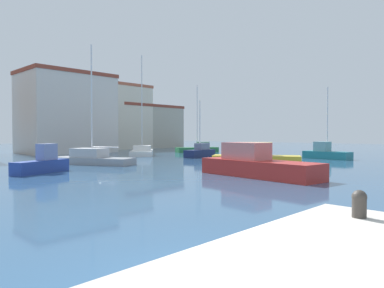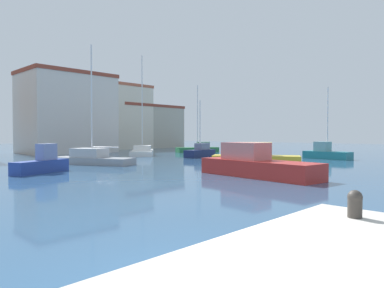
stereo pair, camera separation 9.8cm
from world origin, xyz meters
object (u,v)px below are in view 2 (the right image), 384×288
object	(u,v)px
motorboat_yellow_near_pier	(256,158)
motorboat_red_distant_east	(255,165)
sailboat_green_center_channel	(198,148)
sailboat_grey_far_left	(91,158)
motorboat_blue_behind_lamppost	(42,163)
sailboat_white_mid_harbor	(142,151)
sailboat_teal_outer_mooring	(326,153)
sailboat_navy_inner_mooring	(200,152)
mooring_bollard	(355,203)

from	to	relation	value
motorboat_yellow_near_pier	motorboat_red_distant_east	xyz separation A→B (m)	(-5.48, -3.70, 0.02)
sailboat_green_center_channel	motorboat_yellow_near_pier	bearing A→B (deg)	-125.44
sailboat_green_center_channel	sailboat_grey_far_left	bearing A→B (deg)	-160.58
sailboat_green_center_channel	motorboat_blue_behind_lamppost	distance (m)	29.47
motorboat_blue_behind_lamppost	sailboat_green_center_channel	bearing A→B (deg)	22.64
sailboat_green_center_channel	sailboat_white_mid_harbor	size ratio (longest dim) A/B	0.78
motorboat_blue_behind_lamppost	sailboat_teal_outer_mooring	bearing A→B (deg)	-16.61
sailboat_navy_inner_mooring	sailboat_grey_far_left	world-z (taller)	sailboat_grey_far_left
motorboat_blue_behind_lamppost	sailboat_white_mid_harbor	size ratio (longest dim) A/B	0.35
motorboat_blue_behind_lamppost	motorboat_yellow_near_pier	world-z (taller)	motorboat_yellow_near_pier
sailboat_navy_inner_mooring	sailboat_teal_outer_mooring	xyz separation A→B (m)	(7.04, -11.34, 0.02)
motorboat_blue_behind_lamppost	sailboat_teal_outer_mooring	xyz separation A→B (m)	(26.27, -7.83, 0.01)
mooring_bollard	sailboat_white_mid_harbor	bearing A→B (deg)	57.82
motorboat_blue_behind_lamppost	sailboat_grey_far_left	size ratio (longest dim) A/B	0.42
motorboat_red_distant_east	sailboat_white_mid_harbor	bearing A→B (deg)	68.51
mooring_bollard	sailboat_navy_inner_mooring	xyz separation A→B (m)	(22.70, 24.88, -0.75)
sailboat_green_center_channel	motorboat_yellow_near_pier	xyz separation A→B (m)	(-13.54, -19.02, 0.16)
mooring_bollard	motorboat_blue_behind_lamppost	bearing A→B (deg)	80.77
motorboat_blue_behind_lamppost	motorboat_yellow_near_pier	distance (m)	15.67
sailboat_white_mid_harbor	sailboat_teal_outer_mooring	xyz separation A→B (m)	(9.12, -19.23, 0.14)
sailboat_navy_inner_mooring	sailboat_grey_far_left	distance (m)	13.42
motorboat_blue_behind_lamppost	motorboat_red_distant_east	bearing A→B (deg)	-54.27
sailboat_navy_inner_mooring	sailboat_white_mid_harbor	world-z (taller)	sailboat_white_mid_harbor
mooring_bollard	sailboat_grey_far_left	world-z (taller)	sailboat_grey_far_left
motorboat_red_distant_east	sailboat_grey_far_left	distance (m)	15.37
sailboat_green_center_channel	sailboat_navy_inner_mooring	bearing A→B (deg)	-135.49
sailboat_teal_outer_mooring	mooring_bollard	bearing A→B (deg)	-155.52
motorboat_red_distant_east	sailboat_teal_outer_mooring	bearing A→B (deg)	11.08
sailboat_green_center_channel	sailboat_white_mid_harbor	bearing A→B (deg)	179.75
sailboat_green_center_channel	motorboat_yellow_near_pier	size ratio (longest dim) A/B	1.43
motorboat_yellow_near_pier	sailboat_teal_outer_mooring	xyz separation A→B (m)	(12.61, -0.16, -0.07)
motorboat_yellow_near_pier	sailboat_navy_inner_mooring	xyz separation A→B (m)	(5.57, 11.19, -0.09)
motorboat_blue_behind_lamppost	sailboat_white_mid_harbor	bearing A→B (deg)	33.60
mooring_bollard	sailboat_navy_inner_mooring	bearing A→B (deg)	47.63
sailboat_white_mid_harbor	motorboat_red_distant_east	bearing A→B (deg)	-111.49
motorboat_blue_behind_lamppost	sailboat_grey_far_left	bearing A→B (deg)	33.22
motorboat_yellow_near_pier	mooring_bollard	bearing A→B (deg)	-141.35
sailboat_green_center_channel	motorboat_blue_behind_lamppost	xyz separation A→B (m)	(-27.20, -11.35, 0.09)
sailboat_teal_outer_mooring	sailboat_navy_inner_mooring	bearing A→B (deg)	121.83
sailboat_grey_far_left	mooring_bollard	bearing A→B (deg)	-110.24
mooring_bollard	sailboat_grey_far_left	distance (m)	26.85
motorboat_yellow_near_pier	motorboat_red_distant_east	distance (m)	6.61
mooring_bollard	sailboat_green_center_channel	size ratio (longest dim) A/B	0.05
motorboat_blue_behind_lamppost	sailboat_teal_outer_mooring	distance (m)	27.41
motorboat_yellow_near_pier	sailboat_white_mid_harbor	distance (m)	19.38
sailboat_navy_inner_mooring	sailboat_teal_outer_mooring	world-z (taller)	sailboat_teal_outer_mooring
motorboat_red_distant_east	sailboat_teal_outer_mooring	xyz separation A→B (m)	(18.09, 3.54, -0.09)
sailboat_navy_inner_mooring	motorboat_red_distant_east	bearing A→B (deg)	-126.58
sailboat_navy_inner_mooring	motorboat_red_distant_east	world-z (taller)	sailboat_navy_inner_mooring
motorboat_blue_behind_lamppost	sailboat_teal_outer_mooring	world-z (taller)	sailboat_teal_outer_mooring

